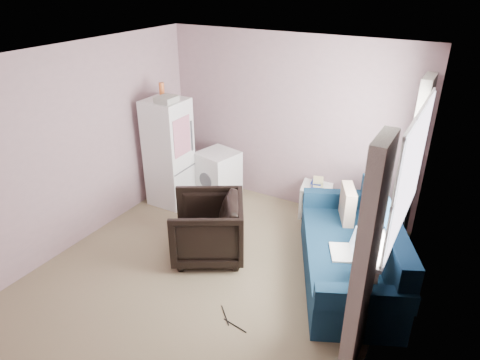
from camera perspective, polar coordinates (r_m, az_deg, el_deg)
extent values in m
cube|color=#7F6F53|center=(5.19, -3.84, -12.53)|extent=(3.80, 4.20, 0.02)
cube|color=silver|center=(4.11, -4.93, 15.99)|extent=(3.80, 4.20, 0.02)
cube|color=gray|center=(6.23, 6.51, 7.55)|extent=(3.80, 0.02, 2.50)
cube|color=gray|center=(3.27, -25.82, -14.42)|extent=(3.80, 0.02, 2.50)
cube|color=gray|center=(5.71, -20.56, 4.23)|extent=(0.02, 4.20, 2.50)
cube|color=gray|center=(3.91, 19.92, -6.11)|extent=(0.02, 4.20, 2.50)
cube|color=white|center=(4.42, 21.93, 1.09)|extent=(0.01, 1.60, 1.20)
imported|color=black|center=(5.26, -4.37, -6.02)|extent=(1.11, 1.13, 0.87)
cube|color=silver|center=(6.40, -9.47, 3.58)|extent=(0.56, 0.56, 1.61)
cube|color=#494950|center=(6.32, -7.32, 1.40)|extent=(0.01, 0.51, 0.02)
cube|color=#494950|center=(6.29, -6.45, 5.87)|extent=(0.02, 0.03, 0.46)
cube|color=silver|center=(6.10, -7.73, 5.76)|extent=(0.01, 0.39, 0.55)
cylinder|color=#CF5E29|center=(6.19, -10.39, 11.67)|extent=(0.07, 0.07, 0.22)
cube|color=#9D9C93|center=(5.99, -9.76, 10.55)|extent=(0.24, 0.28, 0.08)
cube|color=silver|center=(6.61, -2.91, 0.65)|extent=(0.64, 0.64, 0.76)
cube|color=#494950|center=(6.45, -3.09, 3.42)|extent=(0.59, 0.58, 0.04)
cylinder|color=#494950|center=(6.44, -4.62, -0.09)|extent=(0.25, 0.07, 0.25)
cube|color=white|center=(6.18, 10.24, -0.95)|extent=(0.51, 0.51, 0.04)
cube|color=white|center=(6.37, 9.96, -4.08)|extent=(0.51, 0.51, 0.04)
cube|color=white|center=(6.30, 8.35, -2.43)|extent=(0.13, 0.42, 0.47)
cube|color=white|center=(6.27, 11.84, -2.91)|extent=(0.13, 0.42, 0.47)
cube|color=navy|center=(6.17, 10.27, -0.68)|extent=(0.18, 0.23, 0.03)
cube|color=beige|center=(6.16, 10.39, -0.46)|extent=(0.20, 0.24, 0.03)
cube|color=navy|center=(6.15, 10.23, -0.18)|extent=(0.17, 0.23, 0.03)
cube|color=beige|center=(6.13, 10.39, 0.00)|extent=(0.20, 0.24, 0.03)
cube|color=#102F4B|center=(5.13, 14.00, -10.75)|extent=(1.65, 2.15, 0.43)
cube|color=#102F4B|center=(4.95, 18.73, -6.52)|extent=(0.99, 1.85, 0.48)
cube|color=#102F4B|center=(4.21, 16.30, -14.92)|extent=(0.90, 0.52, 0.22)
cube|color=#102F4B|center=(5.74, 13.06, -2.48)|extent=(0.90, 0.52, 0.22)
cube|color=#C9B198|center=(4.39, 16.46, -11.15)|extent=(0.30, 0.45, 0.43)
cube|color=#C9B198|center=(5.42, 14.15, -3.09)|extent=(0.30, 0.45, 0.43)
cube|color=white|center=(4.89, 13.45, -9.37)|extent=(0.38, 0.43, 0.02)
cube|color=silver|center=(4.85, 15.20, -8.20)|extent=(0.21, 0.35, 0.24)
cube|color=white|center=(4.71, 19.84, -5.68)|extent=(0.14, 1.70, 0.04)
cube|color=white|center=(4.69, 20.49, -5.50)|extent=(0.02, 1.68, 0.05)
cube|color=white|center=(4.42, 21.71, 1.14)|extent=(0.02, 1.68, 0.05)
cube|color=white|center=(4.22, 23.06, 8.53)|extent=(0.02, 1.68, 0.05)
cube|color=white|center=(3.70, 19.60, -3.44)|extent=(0.02, 0.05, 1.20)
cube|color=white|center=(4.17, 21.09, -0.21)|extent=(0.02, 0.05, 1.20)
cube|color=white|center=(4.66, 22.26, 2.35)|extent=(0.02, 0.05, 1.20)
cube|color=white|center=(5.16, 23.22, 4.42)|extent=(0.02, 0.05, 1.20)
cube|color=beige|center=(3.69, 16.39, -10.45)|extent=(0.12, 0.46, 2.18)
cube|color=beige|center=(5.57, 22.01, 1.72)|extent=(0.12, 0.46, 2.18)
cylinder|color=black|center=(4.56, -0.67, -18.82)|extent=(0.29, 0.06, 0.01)
cylinder|color=black|center=(4.67, -1.99, -17.58)|extent=(0.22, 0.21, 0.01)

